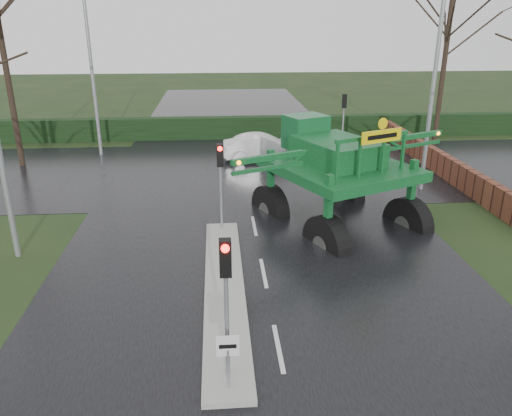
{
  "coord_description": "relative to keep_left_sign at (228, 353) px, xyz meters",
  "views": [
    {
      "loc": [
        -1.41,
        -10.46,
        7.8
      ],
      "look_at": [
        -0.18,
        4.81,
        2.0
      ],
      "focal_mm": 35.0,
      "sensor_mm": 36.0,
      "label": 1
    }
  ],
  "objects": [
    {
      "name": "traffic_signal_mid",
      "position": [
        0.0,
        8.99,
        1.53
      ],
      "size": [
        0.26,
        0.33,
        3.52
      ],
      "color": "gray",
      "rests_on": "ground"
    },
    {
      "name": "street_light_right",
      "position": [
        9.49,
        13.5,
        4.93
      ],
      "size": [
        3.85,
        0.3,
        10.0
      ],
      "color": "gray",
      "rests_on": "ground"
    },
    {
      "name": "traffic_signal_near",
      "position": [
        0.0,
        0.49,
        1.53
      ],
      "size": [
        0.26,
        0.33,
        3.52
      ],
      "color": "gray",
      "rests_on": "ground"
    },
    {
      "name": "median_island",
      "position": [
        0.0,
        4.5,
        -0.97
      ],
      "size": [
        1.2,
        10.0,
        0.16
      ],
      "primitive_type": "cube",
      "color": "gray",
      "rests_on": "ground"
    },
    {
      "name": "road_main",
      "position": [
        1.3,
        11.5,
        -1.05
      ],
      "size": [
        14.0,
        80.0,
        0.02
      ],
      "primitive_type": "cube",
      "color": "black",
      "rests_on": "ground"
    },
    {
      "name": "road_cross",
      "position": [
        1.3,
        17.5,
        -1.05
      ],
      "size": [
        80.0,
        12.0,
        0.02
      ],
      "primitive_type": "cube",
      "color": "black",
      "rests_on": "ground"
    },
    {
      "name": "street_light_left_far",
      "position": [
        -6.89,
        21.5,
        4.93
      ],
      "size": [
        3.85,
        0.3,
        10.0
      ],
      "color": "gray",
      "rests_on": "ground"
    },
    {
      "name": "brick_wall",
      "position": [
        11.8,
        17.5,
        -0.46
      ],
      "size": [
        0.4,
        20.0,
        1.2
      ],
      "primitive_type": "cube",
      "color": "#592D1E",
      "rests_on": "ground"
    },
    {
      "name": "tree_left_far",
      "position": [
        -11.2,
        19.5,
        6.09
      ],
      "size": [
        7.7,
        7.7,
        13.26
      ],
      "color": "black",
      "rests_on": "ground"
    },
    {
      "name": "tree_right_far",
      "position": [
        14.3,
        22.5,
        5.44
      ],
      "size": [
        7.0,
        7.0,
        12.05
      ],
      "color": "black",
      "rests_on": "ground"
    },
    {
      "name": "crop_sprayer",
      "position": [
        3.71,
        7.75,
        1.64
      ],
      "size": [
        9.36,
        7.71,
        5.69
      ],
      "rotation": [
        0.0,
        0.0,
        0.43
      ],
      "color": "black",
      "rests_on": "ground"
    },
    {
      "name": "ground",
      "position": [
        1.3,
        1.5,
        -1.06
      ],
      "size": [
        140.0,
        140.0,
        0.0
      ],
      "primitive_type": "plane",
      "color": "black",
      "rests_on": "ground"
    },
    {
      "name": "traffic_signal_far",
      "position": [
        7.8,
        21.51,
        1.53
      ],
      "size": [
        0.26,
        0.33,
        3.52
      ],
      "rotation": [
        0.0,
        0.0,
        3.14
      ],
      "color": "gray",
      "rests_on": "ground"
    },
    {
      "name": "keep_left_sign",
      "position": [
        0.0,
        0.0,
        0.0
      ],
      "size": [
        0.5,
        0.07,
        1.35
      ],
      "color": "gray",
      "rests_on": "ground"
    },
    {
      "name": "white_sedan",
      "position": [
        2.58,
        19.5,
        -1.06
      ],
      "size": [
        4.64,
        1.64,
        1.53
      ],
      "primitive_type": "imported",
      "rotation": [
        0.0,
        0.0,
        1.58
      ],
      "color": "silver",
      "rests_on": "ground"
    },
    {
      "name": "hedge_row",
      "position": [
        1.3,
        25.5,
        -0.31
      ],
      "size": [
        44.0,
        0.9,
        1.5
      ],
      "primitive_type": "cube",
      "color": "black",
      "rests_on": "ground"
    }
  ]
}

